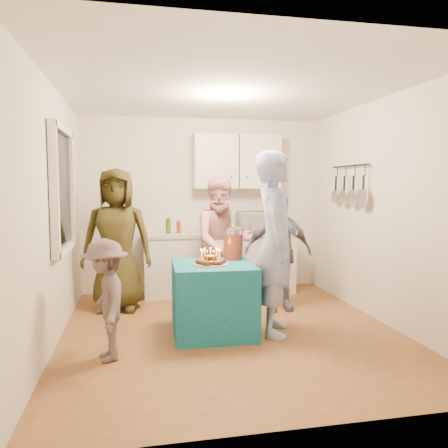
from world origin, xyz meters
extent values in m
plane|color=brown|center=(0.00, 0.00, 0.00)|extent=(4.00, 4.00, 0.00)
plane|color=white|center=(0.00, 0.00, 2.60)|extent=(4.00, 4.00, 0.00)
plane|color=silver|center=(0.00, 2.00, 1.30)|extent=(3.60, 3.60, 0.00)
plane|color=silver|center=(-1.80, 0.00, 1.30)|extent=(4.00, 4.00, 0.00)
plane|color=silver|center=(1.80, 0.00, 1.30)|extent=(4.00, 4.00, 0.00)
cube|color=black|center=(-1.77, 0.30, 1.55)|extent=(0.04, 1.00, 1.20)
cube|color=white|center=(0.20, 1.70, 0.43)|extent=(2.20, 0.58, 0.86)
cube|color=beige|center=(0.20, 1.70, 0.89)|extent=(2.24, 0.62, 0.05)
cube|color=white|center=(0.50, 1.85, 1.95)|extent=(1.30, 0.30, 0.80)
cube|color=black|center=(1.72, 0.70, 1.60)|extent=(0.12, 1.00, 0.60)
imported|color=white|center=(0.75, 1.70, 1.06)|extent=(0.53, 0.37, 0.29)
cube|color=#12657D|center=(-0.20, -0.04, 0.38)|extent=(0.88, 0.88, 0.76)
cylinder|color=red|center=(0.08, 0.21, 0.93)|extent=(0.22, 0.22, 0.34)
imported|color=#94A8D8|center=(0.46, -0.15, 0.98)|extent=(0.66, 0.82, 1.96)
imported|color=brown|center=(-1.24, 1.10, 0.91)|extent=(0.96, 0.69, 1.82)
imported|color=#C7687C|center=(0.10, 0.94, 0.86)|extent=(0.89, 0.72, 1.71)
imported|color=black|center=(0.78, 0.71, 0.75)|extent=(0.90, 0.42, 1.50)
imported|color=#524241|center=(-1.28, -0.56, 0.56)|extent=(0.55, 0.79, 1.12)
camera|label=1|loc=(-0.99, -4.58, 1.59)|focal=35.00mm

